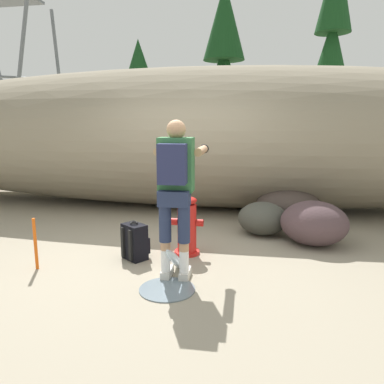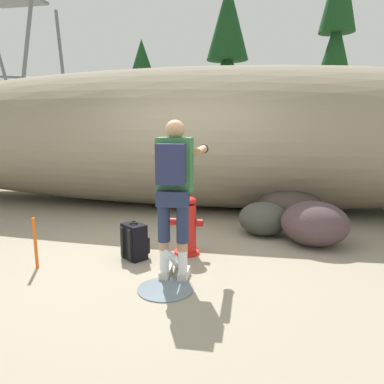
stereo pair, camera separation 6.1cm
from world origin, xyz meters
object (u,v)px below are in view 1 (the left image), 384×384
Objects in this scene: boulder_mid at (288,204)px; boulder_small at (263,218)px; utility_worker at (176,180)px; boulder_large at (314,223)px; spare_backpack at (135,242)px; survey_stake at (35,244)px; fire_hydrant at (187,226)px.

boulder_mid reaches higher than boulder_small.
utility_worker reaches higher than boulder_small.
utility_worker is 2.98m from boulder_mid.
boulder_small is at bearing 152.84° from boulder_large.
boulder_small is at bearing -13.30° from spare_backpack.
spare_backpack is 0.78× the size of survey_stake.
boulder_mid is 1.83× the size of survey_stake.
utility_worker is at bearing -88.35° from fire_hydrant.
boulder_large reaches higher than spare_backpack.
boulder_mid is (1.38, 1.84, -0.06)m from fire_hydrant.
spare_backpack is at bearing 26.82° from survey_stake.
utility_worker is at bearing 3.37° from survey_stake.
boulder_large is at bearing -27.16° from boulder_small.
boulder_mid is at bearing -29.80° from utility_worker.
boulder_small is (0.96, 1.02, -0.12)m from fire_hydrant.
boulder_small is at bearing 46.81° from fire_hydrant.
boulder_mid reaches higher than survey_stake.
fire_hydrant reaches higher than survey_stake.
fire_hydrant is at bearing -126.79° from boulder_mid.
utility_worker reaches higher than boulder_large.
utility_worker is (0.02, -0.69, 0.70)m from fire_hydrant.
survey_stake is at bearing -153.78° from fire_hydrant.
fire_hydrant is 1.70× the size of spare_backpack.
boulder_large is 1.21m from boulder_mid.
boulder_large is (2.24, 0.95, 0.09)m from spare_backpack.
utility_worker is 1.53× the size of boulder_mid.
boulder_large is (1.62, 1.36, -0.77)m from utility_worker.
utility_worker reaches higher than fire_hydrant.
survey_stake is at bearing 153.59° from spare_backpack.
fire_hydrant is 1.77m from boulder_large.
boulder_mid is (1.36, 2.54, -0.76)m from utility_worker.
utility_worker reaches higher than survey_stake.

